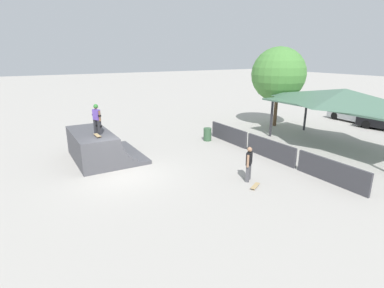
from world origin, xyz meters
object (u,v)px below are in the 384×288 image
Objects in this scene: skater_on_deck at (97,117)px; tree_beside_pavilion at (278,74)px; parked_car_silver at (354,114)px; bystander_walking at (249,162)px; skateboard_on_ground at (255,186)px; skateboard_on_deck at (97,135)px; trash_bin at (207,134)px.

skater_on_deck is 0.25× the size of tree_beside_pavilion.
parked_car_silver is at bearing 64.69° from skater_on_deck.
bystander_walking is 16.85m from parked_car_silver.
skater_on_deck is at bearing -86.98° from parked_car_silver.
tree_beside_pavilion reaches higher than parked_car_silver.
skater_on_deck is 2.04× the size of skateboard_on_ground.
parked_car_silver is at bearing 88.71° from skateboard_on_deck.
tree_beside_pavilion is (-1.57, 14.29, 1.57)m from skater_on_deck.
skateboard_on_ground is at bearing 39.60° from skateboard_on_deck.
skateboard_on_deck reaches higher than skateboard_on_ground.
parked_car_silver is (1.36, 14.02, 0.18)m from trash_bin.
skateboard_on_deck is 7.56m from bystander_walking.
skateboard_on_ground is (0.73, -0.23, -0.83)m from bystander_walking.
skateboard_on_deck reaches higher than trash_bin.
bystander_walking is at bearing -17.43° from trash_bin.
skateboard_on_ground is 0.12× the size of tree_beside_pavilion.
tree_beside_pavilion is 7.19× the size of trash_bin.
trash_bin is at bearing 71.77° from skater_on_deck.
parked_car_silver is at bearing -19.92° from bystander_walking.
skater_on_deck is 1.95× the size of skateboard_on_deck.
tree_beside_pavilion is (-7.38, 9.11, 3.15)m from bystander_walking.
tree_beside_pavilion reaches higher than trash_bin.
skater_on_deck is 14.47m from tree_beside_pavilion.
trash_bin is (-1.18, 7.38, -1.21)m from skateboard_on_deck.
bystander_walking reaches higher than parked_car_silver.
parked_car_silver is (2.28, 6.94, -3.43)m from tree_beside_pavilion.
tree_beside_pavilion is 8.00m from trash_bin.
skateboard_on_deck is 8.05m from skateboard_on_ground.
tree_beside_pavilion is 8.07m from parked_car_silver.
parked_car_silver is at bearing 169.56° from skateboard_on_ground.
bystander_walking reaches higher than trash_bin.
skateboard_on_ground is (6.54, 4.95, -2.41)m from skater_on_deck.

